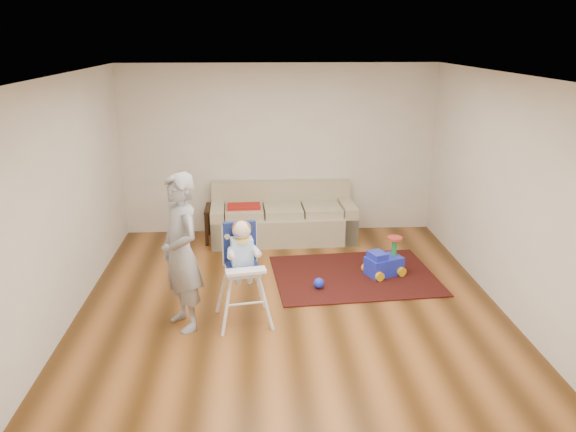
{
  "coord_description": "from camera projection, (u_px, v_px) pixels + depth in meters",
  "views": [
    {
      "loc": [
        -0.39,
        -6.09,
        3.11
      ],
      "look_at": [
        0.0,
        0.4,
        1.0
      ],
      "focal_mm": 35.0,
      "sensor_mm": 36.0,
      "label": 1
    }
  ],
  "objects": [
    {
      "name": "toy_ball",
      "position": [
        319.0,
        283.0,
        7.15
      ],
      "size": [
        0.14,
        0.14,
        0.14
      ],
      "primitive_type": "sphere",
      "color": "#2234E6",
      "rests_on": "area_rug"
    },
    {
      "name": "sofa",
      "position": [
        283.0,
        213.0,
        8.82
      ],
      "size": [
        2.27,
        0.99,
        0.86
      ],
      "rotation": [
        0.0,
        0.0,
        0.03
      ],
      "color": "tan",
      "rests_on": "ground"
    },
    {
      "name": "area_rug",
      "position": [
        354.0,
        275.0,
        7.57
      ],
      "size": [
        2.25,
        1.76,
        0.02
      ],
      "primitive_type": "cube",
      "rotation": [
        0.0,
        0.0,
        0.08
      ],
      "color": "black",
      "rests_on": "ground"
    },
    {
      "name": "ground",
      "position": [
        290.0,
        305.0,
        6.76
      ],
      "size": [
        5.5,
        5.5,
        0.0
      ],
      "primitive_type": "plane",
      "color": "#45280D",
      "rests_on": "ground"
    },
    {
      "name": "ride_on_toy",
      "position": [
        384.0,
        256.0,
        7.52
      ],
      "size": [
        0.56,
        0.49,
        0.51
      ],
      "primitive_type": null,
      "rotation": [
        0.0,
        0.0,
        0.39
      ],
      "color": "#2234E6",
      "rests_on": "area_rug"
    },
    {
      "name": "high_chair",
      "position": [
        243.0,
        274.0,
        6.22
      ],
      "size": [
        0.64,
        0.64,
        1.21
      ],
      "rotation": [
        0.0,
        0.0,
        0.17
      ],
      "color": "white",
      "rests_on": "ground"
    },
    {
      "name": "side_table",
      "position": [
        223.0,
        223.0,
        8.83
      ],
      "size": [
        0.54,
        0.54,
        0.54
      ],
      "primitive_type": null,
      "color": "black",
      "rests_on": "ground"
    },
    {
      "name": "adult",
      "position": [
        181.0,
        253.0,
        6.02
      ],
      "size": [
        0.69,
        0.76,
        1.75
      ],
      "primitive_type": "imported",
      "rotation": [
        0.0,
        0.0,
        -1.03
      ],
      "color": "gray",
      "rests_on": "ground"
    },
    {
      "name": "room_envelope",
      "position": [
        287.0,
        143.0,
        6.68
      ],
      "size": [
        5.04,
        5.52,
        2.72
      ],
      "color": "beige",
      "rests_on": "ground"
    }
  ]
}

